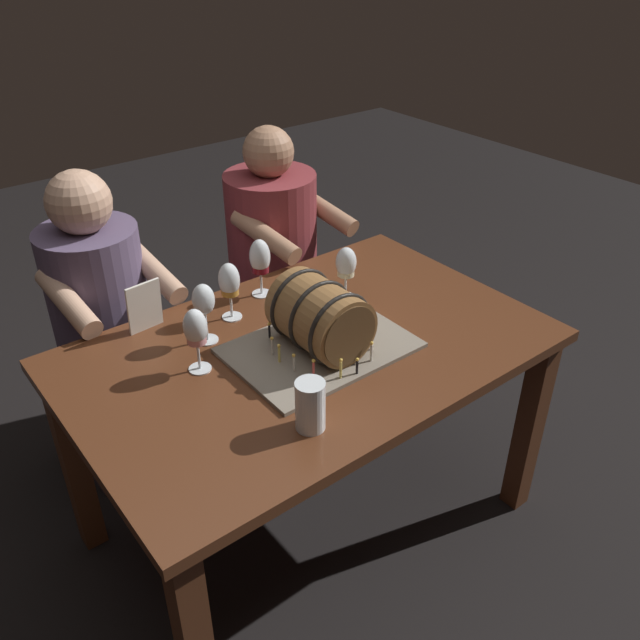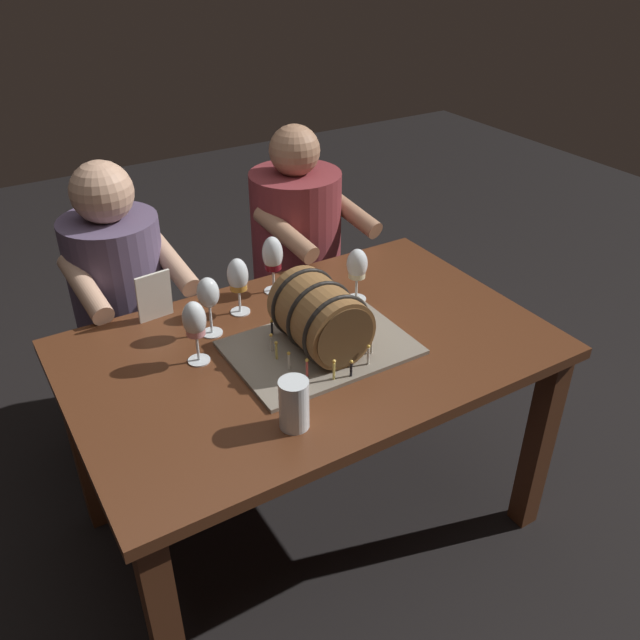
{
  "view_description": "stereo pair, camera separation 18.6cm",
  "coord_description": "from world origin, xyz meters",
  "views": [
    {
      "loc": [
        -0.96,
        -1.28,
        1.82
      ],
      "look_at": [
        0.01,
        -0.04,
        0.83
      ],
      "focal_mm": 37.17,
      "sensor_mm": 36.0,
      "label": 1
    },
    {
      "loc": [
        -0.81,
        -1.38,
        1.82
      ],
      "look_at": [
        0.01,
        -0.04,
        0.83
      ],
      "focal_mm": 37.17,
      "sensor_mm": 36.0,
      "label": 2
    }
  ],
  "objects": [
    {
      "name": "wine_glass_white",
      "position": [
        0.26,
        0.15,
        0.85
      ],
      "size": [
        0.07,
        0.07,
        0.18
      ],
      "color": "white",
      "rests_on": "dining_table"
    },
    {
      "name": "wine_glass_red",
      "position": [
        0.06,
        0.34,
        0.86
      ],
      "size": [
        0.07,
        0.07,
        0.2
      ],
      "color": "white",
      "rests_on": "dining_table"
    },
    {
      "name": "dining_table",
      "position": [
        0.0,
        0.0,
        0.63
      ],
      "size": [
        1.38,
        0.89,
        0.73
      ],
      "color": "#562D19",
      "rests_on": "ground"
    },
    {
      "name": "wine_glass_amber",
      "position": [
        -0.09,
        0.27,
        0.86
      ],
      "size": [
        0.07,
        0.07,
        0.19
      ],
      "color": "white",
      "rests_on": "dining_table"
    },
    {
      "name": "wine_glass_empty",
      "position": [
        -0.22,
        0.2,
        0.87
      ],
      "size": [
        0.07,
        0.07,
        0.19
      ],
      "color": "white",
      "rests_on": "dining_table"
    },
    {
      "name": "person_seated_left",
      "position": [
        -0.36,
        0.71,
        0.53
      ],
      "size": [
        0.39,
        0.48,
        1.14
      ],
      "color": "#372D40",
      "rests_on": "ground"
    },
    {
      "name": "menu_card",
      "position": [
        -0.33,
        0.37,
        0.81
      ],
      "size": [
        0.11,
        0.03,
        0.16
      ],
      "primitive_type": "cube",
      "rotation": [
        0.08,
        0.0,
        0.09
      ],
      "color": "silver",
      "rests_on": "dining_table"
    },
    {
      "name": "barrel_cake",
      "position": [
        0.01,
        -0.04,
        0.83
      ],
      "size": [
        0.51,
        0.37,
        0.22
      ],
      "color": "gray",
      "rests_on": "dining_table"
    },
    {
      "name": "beer_pint",
      "position": [
        -0.21,
        -0.29,
        0.8
      ],
      "size": [
        0.07,
        0.07,
        0.13
      ],
      "color": "white",
      "rests_on": "dining_table"
    },
    {
      "name": "wine_glass_rose",
      "position": [
        -0.31,
        0.09,
        0.86
      ],
      "size": [
        0.07,
        0.07,
        0.19
      ],
      "color": "white",
      "rests_on": "dining_table"
    },
    {
      "name": "ground_plane",
      "position": [
        0.0,
        0.0,
        0.0
      ],
      "size": [
        8.0,
        8.0,
        0.0
      ],
      "primitive_type": "plane",
      "color": "black"
    },
    {
      "name": "person_seated_right",
      "position": [
        0.36,
        0.71,
        0.54
      ],
      "size": [
        0.44,
        0.52,
        1.16
      ],
      "color": "#4C1B1E",
      "rests_on": "ground"
    }
  ]
}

